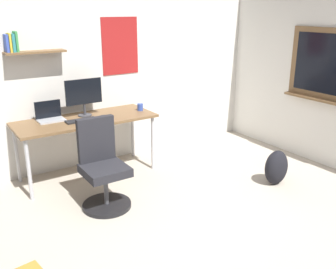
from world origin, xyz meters
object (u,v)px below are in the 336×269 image
object	(u,v)px
laptop	(50,116)
coffee_mug	(140,107)
computer_mouse	(103,116)
desk	(86,124)
office_chair	(103,170)
backpack	(276,167)
monitor_primary	(84,95)
keyboard	(81,120)

from	to	relation	value
laptop	coffee_mug	distance (m)	1.14
computer_mouse	desk	bearing A→B (deg)	156.60
desk	office_chair	world-z (taller)	office_chair
laptop	coffee_mug	world-z (taller)	laptop
computer_mouse	backpack	distance (m)	2.19
laptop	monitor_primary	distance (m)	0.48
monitor_primary	keyboard	size ratio (longest dim) A/B	1.25
keyboard	desk	bearing A→B (deg)	44.94
office_chair	laptop	size ratio (longest dim) A/B	3.06
monitor_primary	desk	bearing A→B (deg)	-111.11
desk	laptop	size ratio (longest dim) A/B	5.46
desk	coffee_mug	distance (m)	0.76
keyboard	coffee_mug	distance (m)	0.83
desk	laptop	xyz separation A→B (m)	(-0.38, 0.16, 0.12)
desk	coffee_mug	world-z (taller)	coffee_mug
office_chair	coffee_mug	xyz separation A→B (m)	(0.90, 0.79, 0.39)
office_chair	monitor_primary	bearing A→B (deg)	77.85
backpack	monitor_primary	bearing A→B (deg)	137.48
laptop	computer_mouse	size ratio (longest dim) A/B	2.98
computer_mouse	coffee_mug	xyz separation A→B (m)	(0.55, 0.05, 0.03)
monitor_primary	backpack	xyz separation A→B (m)	(1.74, -1.60, -0.81)
desk	backpack	size ratio (longest dim) A/B	3.97
office_chair	computer_mouse	size ratio (longest dim) A/B	9.13
backpack	laptop	bearing A→B (deg)	142.77
computer_mouse	backpack	world-z (taller)	computer_mouse
office_chair	backpack	xyz separation A→B (m)	(1.94, -0.67, -0.19)
computer_mouse	coffee_mug	world-z (taller)	coffee_mug
backpack	computer_mouse	bearing A→B (deg)	138.56
monitor_primary	office_chair	bearing A→B (deg)	-102.15
office_chair	laptop	xyz separation A→B (m)	(-0.22, 0.98, 0.40)
keyboard	office_chair	bearing A→B (deg)	-95.69
laptop	backpack	distance (m)	2.78
coffee_mug	keyboard	bearing A→B (deg)	-176.56
laptop	backpack	size ratio (longest dim) A/B	0.73
monitor_primary	coffee_mug	xyz separation A→B (m)	(0.70, -0.14, -0.22)
desk	monitor_primary	xyz separation A→B (m)	(0.04, 0.11, 0.34)
laptop	backpack	world-z (taller)	laptop
desk	backpack	xyz separation A→B (m)	(1.78, -1.49, -0.47)
laptop	computer_mouse	bearing A→B (deg)	-22.81
coffee_mug	computer_mouse	bearing A→B (deg)	-174.82
computer_mouse	coffee_mug	bearing A→B (deg)	5.18
laptop	keyboard	xyz separation A→B (m)	(0.30, -0.24, -0.04)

